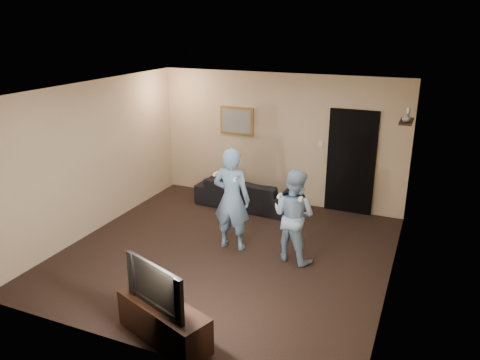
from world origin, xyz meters
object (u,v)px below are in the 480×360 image
at_px(sofa, 246,193).
at_px(wii_player_right, 294,215).
at_px(wii_player_left, 232,199).
at_px(television, 161,283).
at_px(tv_console, 164,321).

height_order(sofa, wii_player_right, wii_player_right).
distance_m(wii_player_left, wii_player_right, 1.03).
relative_size(sofa, television, 2.03).
height_order(sofa, tv_console, sofa).
bearing_deg(tv_console, television, 20.14).
bearing_deg(sofa, wii_player_right, 134.27).
height_order(wii_player_left, wii_player_right, wii_player_left).
relative_size(wii_player_left, wii_player_right, 1.15).
bearing_deg(wii_player_right, sofa, 130.89).
height_order(television, wii_player_left, wii_player_left).
bearing_deg(wii_player_left, sofa, 105.20).
xyz_separation_m(tv_console, wii_player_left, (-0.24, 2.47, 0.59)).
xyz_separation_m(sofa, wii_player_left, (0.47, -1.74, 0.56)).
bearing_deg(wii_player_left, tv_console, -84.42).
relative_size(tv_console, wii_player_right, 0.86).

